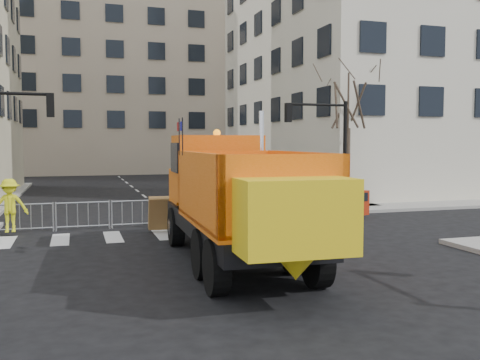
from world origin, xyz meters
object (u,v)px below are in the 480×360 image
object	(u,v)px
plow_truck	(237,196)
cop_a	(200,212)
worker	(10,205)
cop_b	(191,207)
newspaper_box	(363,203)
cop_c	(200,210)

from	to	relation	value
plow_truck	cop_a	bearing A→B (deg)	1.96
plow_truck	worker	xyz separation A→B (m)	(-6.53, 6.84, -0.82)
plow_truck	cop_b	distance (m)	6.44
cop_b	worker	bearing A→B (deg)	-16.26
cop_b	worker	world-z (taller)	worker
worker	newspaper_box	bearing A→B (deg)	-0.32
plow_truck	worker	bearing A→B (deg)	45.45
worker	cop_c	bearing A→B (deg)	-11.30
plow_truck	cop_a	world-z (taller)	plow_truck
worker	newspaper_box	distance (m)	14.61
cop_b	newspaper_box	bearing A→B (deg)	173.90
cop_a	worker	distance (m)	6.92
worker	newspaper_box	world-z (taller)	worker
cop_a	cop_c	distance (m)	1.19
cop_b	worker	distance (m)	6.58
plow_truck	cop_c	distance (m)	5.80
newspaper_box	cop_b	bearing A→B (deg)	165.87
cop_c	worker	bearing A→B (deg)	-51.81
plow_truck	cop_c	size ratio (longest dim) A/B	6.80
cop_c	newspaper_box	xyz separation A→B (m)	(7.82, 1.49, -0.13)
cop_c	newspaper_box	bearing A→B (deg)	148.66
cop_b	newspaper_box	distance (m)	8.08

